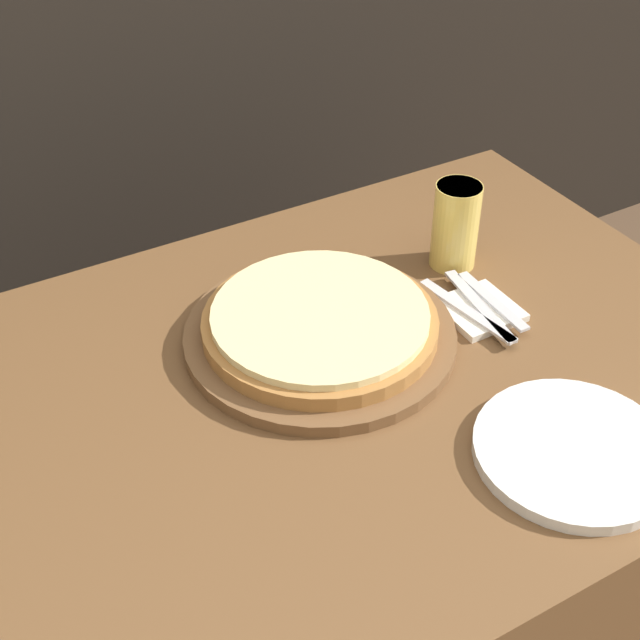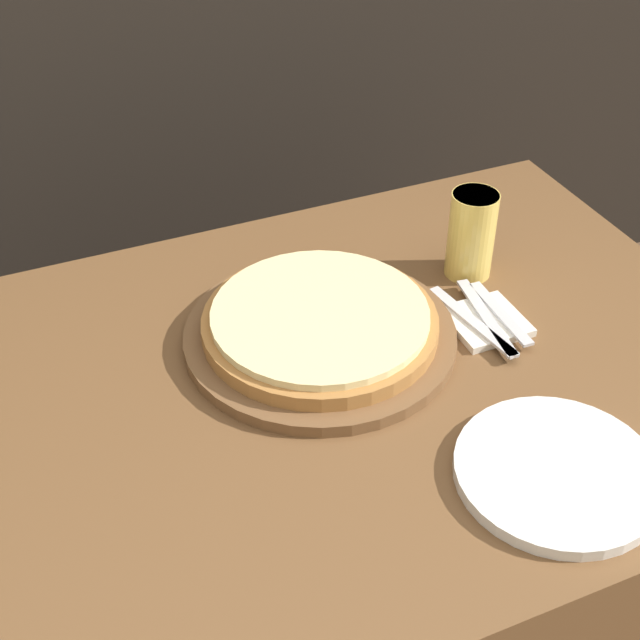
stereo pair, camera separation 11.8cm
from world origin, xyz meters
TOP-DOWN VIEW (x-y plane):
  - dining_table at (0.00, 0.00)m, footprint 1.23×0.88m
  - pizza_on_board at (0.01, 0.08)m, footprint 0.40×0.40m
  - beer_glass at (0.30, 0.15)m, footprint 0.08×0.08m
  - dinner_plate at (0.17, -0.28)m, footprint 0.26×0.26m
  - napkin_stack at (0.25, 0.02)m, footprint 0.11×0.11m
  - fork at (0.23, 0.02)m, footprint 0.05×0.19m
  - dinner_knife at (0.25, 0.02)m, footprint 0.04×0.19m
  - spoon at (0.28, 0.02)m, footprint 0.02×0.17m

SIDE VIEW (x-z plane):
  - dining_table at x=0.00m, z-range 0.00..0.76m
  - napkin_stack at x=0.25m, z-range 0.76..0.77m
  - dinner_plate at x=0.17m, z-range 0.76..0.78m
  - fork at x=0.23m, z-range 0.77..0.78m
  - dinner_knife at x=0.25m, z-range 0.77..0.78m
  - spoon at x=0.28m, z-range 0.77..0.78m
  - pizza_on_board at x=0.01m, z-range 0.76..0.82m
  - beer_glass at x=0.30m, z-range 0.77..0.92m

